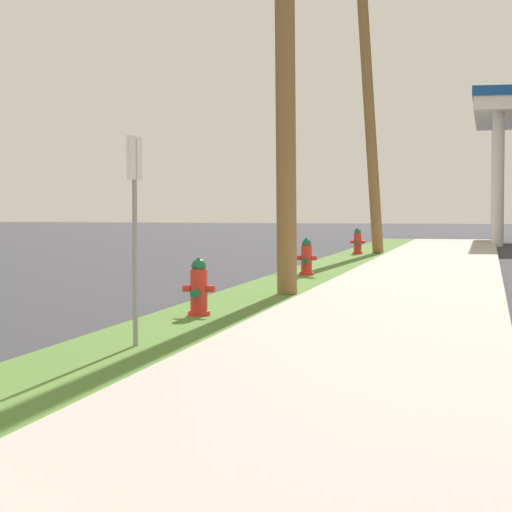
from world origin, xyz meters
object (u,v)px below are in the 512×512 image
Objects in this scene: fire_hydrant_fourth at (358,243)px; utility_pole_background at (369,103)px; fire_hydrant_second at (199,290)px; fire_hydrant_third at (307,259)px; street_sign_post at (135,196)px.

fire_hydrant_fourth is 4.19m from utility_pole_background.
fire_hydrant_second is 18.27m from utility_pole_background.
fire_hydrant_second is at bearing -90.40° from fire_hydrant_third.
fire_hydrant_fourth is 19.85m from street_sign_post.
fire_hydrant_third is 1.00× the size of fire_hydrant_fourth.
utility_pole_background is at bearing 77.02° from fire_hydrant_fourth.
fire_hydrant_third is 10.74m from street_sign_post.
fire_hydrant_second is 1.00× the size of fire_hydrant_third.
utility_pole_background is (0.16, 17.81, 4.09)m from fire_hydrant_second.
fire_hydrant_third is at bearing -89.41° from fire_hydrant_fourth.
utility_pole_background is at bearing 89.96° from street_sign_post.
fire_hydrant_fourth is at bearing 90.13° from fire_hydrant_second.
fire_hydrant_second is at bearing 93.01° from street_sign_post.
fire_hydrant_fourth is at bearing 90.55° from street_sign_post.
fire_hydrant_fourth is (-0.04, 16.92, 0.00)m from fire_hydrant_second.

